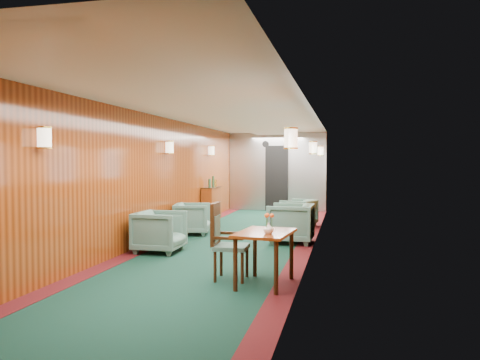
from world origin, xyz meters
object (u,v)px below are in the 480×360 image
at_px(side_chair, 224,238).
at_px(armchair_right_far, 299,213).
at_px(dining_table, 265,240).
at_px(credenza, 212,203).
at_px(armchair_right_near, 291,223).
at_px(armchair_left_near, 160,232).
at_px(armchair_left_far, 192,219).

distance_m(side_chair, armchair_right_far, 5.19).
bearing_deg(dining_table, armchair_right_far, 97.82).
height_order(dining_table, credenza, credenza).
distance_m(dining_table, armchair_right_near, 3.03).
bearing_deg(armchair_right_far, side_chair, 16.48).
relative_size(dining_table, credenza, 0.83).
xyz_separation_m(dining_table, armchair_right_far, (-0.10, 5.33, -0.24)).
bearing_deg(armchair_right_near, side_chair, -8.75).
relative_size(side_chair, credenza, 0.87).
xyz_separation_m(side_chair, credenza, (-1.87, 5.85, -0.10)).
xyz_separation_m(armchair_left_near, armchair_right_far, (1.97, 3.66, -0.03)).
distance_m(side_chair, credenza, 6.15).
xyz_separation_m(side_chair, armchair_left_far, (-1.58, 3.44, -0.21)).
relative_size(armchair_left_far, armchair_right_far, 1.03).
distance_m(armchair_left_far, armchair_right_near, 2.20).
bearing_deg(armchair_left_near, dining_table, -128.87).
relative_size(dining_table, armchair_left_near, 1.24).
bearing_deg(credenza, dining_table, -68.05).
bearing_deg(side_chair, credenza, 105.60).
height_order(armchair_left_near, armchair_right_far, armchair_left_near).
height_order(armchair_left_far, armchair_right_far, armchair_left_far).
bearing_deg(side_chair, dining_table, -18.67).
xyz_separation_m(credenza, armchair_left_far, (0.28, -2.42, -0.11)).
bearing_deg(armchair_right_near, armchair_left_far, -103.55).
distance_m(credenza, armchair_left_far, 2.44).
height_order(armchair_left_near, armchair_left_far, armchair_left_near).
bearing_deg(armchair_left_far, credenza, -4.51).
bearing_deg(armchair_left_near, side_chair, -134.84).
bearing_deg(armchair_left_near, armchair_right_near, -56.38).
distance_m(side_chair, armchair_left_near, 2.13).
bearing_deg(credenza, armchair_right_far, -16.56).
xyz_separation_m(credenza, armchair_right_near, (2.40, -3.00, -0.07)).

